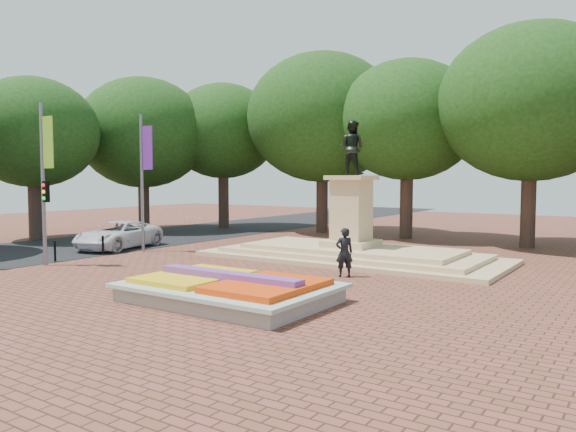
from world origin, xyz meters
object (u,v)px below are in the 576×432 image
(van, at_px, (118,235))
(pedestrian, at_px, (344,252))
(monument, at_px, (351,240))
(flower_bed, at_px, (230,289))

(van, bearing_deg, pedestrian, -15.42)
(van, relative_size, pedestrian, 2.78)
(monument, relative_size, pedestrian, 7.38)
(van, xyz_separation_m, pedestrian, (14.07, -0.77, 0.22))
(monument, bearing_deg, van, -163.97)
(flower_bed, bearing_deg, van, 153.68)
(pedestrian, bearing_deg, monument, -109.14)
(flower_bed, xyz_separation_m, van, (-13.17, 6.51, 0.36))
(van, distance_m, pedestrian, 14.09)
(monument, height_order, pedestrian, monument)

